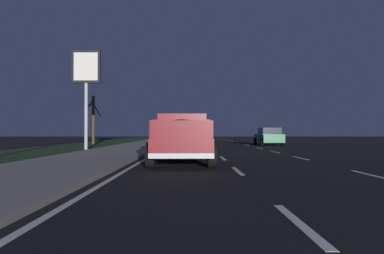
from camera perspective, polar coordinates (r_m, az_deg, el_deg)
name	(u,v)px	position (r m, az deg, el deg)	size (l,w,h in m)	color
ground	(235,148)	(28.28, 6.34, -3.12)	(144.00, 144.00, 0.00)	black
sidewalk_shoulder	(133,147)	(28.44, -8.77, -2.98)	(108.00, 4.00, 0.12)	gray
grass_verge	(64,148)	(29.61, -18.39, -2.97)	(108.00, 6.00, 0.01)	#1E3819
lane_markings	(192,147)	(30.81, 0.05, -2.92)	(108.00, 7.04, 0.01)	silver
pickup_truck	(182,137)	(14.41, -1.50, -1.51)	(5.45, 2.34, 1.87)	maroon
sedan_tan	(184,138)	(27.04, -1.24, -1.57)	(4.41, 2.03, 1.54)	#9E845B
sedan_green	(269,136)	(34.57, 11.28, -1.37)	(4.43, 2.08, 1.54)	#14592D
gas_price_sign	(86,75)	(27.03, -15.37, 7.40)	(0.27, 1.90, 6.66)	#99999E
bare_tree_far	(93,118)	(38.61, -14.40, 1.27)	(1.71, 1.58, 4.69)	#423323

